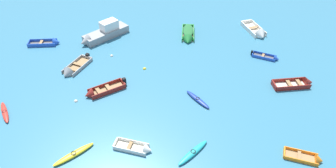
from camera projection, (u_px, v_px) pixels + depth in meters
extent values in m
cube|color=gray|center=(106.00, 34.00, 40.71)|extent=(5.62, 5.57, 0.91)
cone|color=gray|center=(85.00, 42.00, 38.99)|extent=(1.96, 1.96, 1.56)
cube|color=white|center=(109.00, 25.00, 40.39)|extent=(2.49, 2.48, 1.15)
cube|color=black|center=(103.00, 26.00, 39.73)|extent=(1.02, 1.03, 0.51)
cube|color=beige|center=(290.00, 85.00, 32.94)|extent=(3.69, 1.72, 0.13)
cube|color=maroon|center=(288.00, 80.00, 33.33)|extent=(3.68, 0.60, 0.53)
cube|color=maroon|center=(294.00, 88.00, 32.30)|extent=(3.68, 0.60, 0.53)
cube|color=maroon|center=(274.00, 85.00, 32.64)|extent=(0.31, 1.30, 0.53)
cone|color=maroon|center=(309.00, 82.00, 32.98)|extent=(1.02, 1.37, 1.26)
cube|color=#937047|center=(289.00, 83.00, 32.73)|extent=(0.55, 1.22, 0.03)
cube|color=#937047|center=(299.00, 83.00, 32.83)|extent=(0.55, 1.22, 0.03)
cube|color=beige|center=(253.00, 30.00, 42.24)|extent=(2.67, 4.13, 0.14)
cube|color=white|center=(259.00, 28.00, 42.30)|extent=(1.37, 3.83, 0.57)
cube|color=white|center=(248.00, 30.00, 41.91)|extent=(1.37, 3.83, 0.57)
cube|color=white|center=(246.00, 22.00, 43.60)|extent=(1.58, 0.67, 0.57)
cone|color=white|center=(261.00, 36.00, 40.53)|extent=(1.78, 1.37, 1.57)
cube|color=#937047|center=(253.00, 27.00, 42.19)|extent=(1.52, 0.86, 0.03)
cube|color=#4C4C51|center=(264.00, 57.00, 37.19)|extent=(2.72, 1.83, 0.09)
cube|color=blue|center=(265.00, 54.00, 37.44)|extent=(2.50, 1.12, 0.34)
cube|color=blue|center=(263.00, 58.00, 36.77)|extent=(2.50, 1.12, 0.34)
cube|color=blue|center=(253.00, 54.00, 37.54)|extent=(0.45, 0.88, 0.34)
cone|color=blue|center=(276.00, 59.00, 36.64)|extent=(0.92, 1.07, 0.90)
cube|color=#937047|center=(263.00, 55.00, 37.11)|extent=(0.59, 0.88, 0.03)
cube|color=black|center=(252.00, 53.00, 37.51)|extent=(0.33, 0.32, 0.48)
ellipsoid|color=yellow|center=(74.00, 154.00, 25.74)|extent=(3.13, 2.88, 0.33)
torus|color=black|center=(73.00, 153.00, 25.64)|extent=(0.63, 0.63, 0.07)
ellipsoid|color=teal|center=(193.00, 153.00, 25.88)|extent=(2.84, 3.00, 0.32)
torus|color=black|center=(193.00, 151.00, 25.79)|extent=(0.61, 0.61, 0.07)
cube|color=gray|center=(188.00, 34.00, 41.43)|extent=(1.57, 3.89, 0.11)
cube|color=#288C3D|center=(194.00, 33.00, 41.29)|extent=(0.27, 4.00, 0.45)
cube|color=#288C3D|center=(182.00, 33.00, 41.36)|extent=(0.27, 4.00, 0.45)
cube|color=#288C3D|center=(188.00, 26.00, 42.89)|extent=(1.47, 0.22, 0.45)
cone|color=#288C3D|center=(188.00, 41.00, 39.69)|extent=(1.47, 0.98, 1.43)
cube|color=#937047|center=(188.00, 32.00, 41.43)|extent=(1.35, 0.47, 0.03)
cube|color=#937047|center=(188.00, 36.00, 40.52)|extent=(1.35, 0.47, 0.03)
ellipsoid|color=#236633|center=(188.00, 30.00, 41.09)|extent=(1.49, 3.55, 0.42)
ellipsoid|color=navy|center=(198.00, 99.00, 31.08)|extent=(2.48, 2.95, 0.30)
torus|color=black|center=(198.00, 98.00, 31.00)|extent=(0.57, 0.57, 0.06)
cube|color=#99754C|center=(301.00, 157.00, 25.64)|extent=(2.71, 1.68, 0.09)
cube|color=orange|center=(301.00, 151.00, 25.96)|extent=(2.54, 0.82, 0.34)
cube|color=orange|center=(301.00, 161.00, 25.16)|extent=(2.54, 0.82, 0.34)
cube|color=orange|center=(284.00, 152.00, 25.88)|extent=(0.40, 1.03, 0.34)
cone|color=orange|center=(319.00, 160.00, 25.22)|extent=(0.87, 1.15, 1.02)
cube|color=#937047|center=(299.00, 155.00, 25.55)|extent=(0.54, 0.99, 0.03)
ellipsoid|color=red|center=(5.00, 112.00, 29.65)|extent=(2.11, 3.03, 0.29)
torus|color=black|center=(4.00, 111.00, 29.57)|extent=(0.54, 0.54, 0.06)
cube|color=#99754C|center=(78.00, 67.00, 35.65)|extent=(2.66, 3.74, 0.10)
cube|color=gray|center=(83.00, 67.00, 35.32)|extent=(1.54, 3.36, 0.40)
cube|color=gray|center=(72.00, 64.00, 35.80)|extent=(1.54, 3.36, 0.40)
cube|color=gray|center=(87.00, 57.00, 36.85)|extent=(1.39, 0.72, 0.40)
cone|color=gray|center=(67.00, 74.00, 34.21)|extent=(1.64, 1.33, 1.42)
cube|color=#937047|center=(78.00, 64.00, 35.65)|extent=(1.37, 0.88, 0.03)
cube|color=#937047|center=(72.00, 69.00, 34.89)|extent=(1.37, 0.88, 0.03)
cube|color=black|center=(88.00, 56.00, 36.87)|extent=(0.48, 0.46, 0.56)
cube|color=#99754C|center=(107.00, 90.00, 32.34)|extent=(3.59, 2.88, 0.13)
cube|color=maroon|center=(109.00, 92.00, 31.81)|extent=(3.14, 2.05, 0.52)
cube|color=maroon|center=(104.00, 85.00, 32.64)|extent=(3.14, 2.05, 0.52)
cube|color=maroon|center=(123.00, 83.00, 32.97)|extent=(0.76, 1.10, 0.52)
cone|color=maroon|center=(89.00, 95.00, 31.42)|extent=(1.35, 1.46, 1.19)
cube|color=#937047|center=(108.00, 87.00, 32.23)|extent=(0.92, 1.14, 0.03)
cube|color=#937047|center=(99.00, 91.00, 31.80)|extent=(0.92, 1.14, 0.03)
cube|color=black|center=(124.00, 81.00, 32.92)|extent=(0.46, 0.45, 0.72)
cube|color=beige|center=(131.00, 148.00, 26.42)|extent=(2.90, 1.62, 0.10)
cube|color=white|center=(133.00, 142.00, 26.73)|extent=(2.79, 0.77, 0.39)
cube|color=white|center=(129.00, 151.00, 25.94)|extent=(2.79, 0.77, 0.39)
cube|color=white|center=(115.00, 143.00, 26.63)|extent=(0.36, 1.02, 0.39)
cone|color=white|center=(148.00, 150.00, 26.01)|extent=(0.88, 1.13, 1.00)
cube|color=#937047|center=(130.00, 146.00, 26.31)|extent=(0.52, 0.98, 0.03)
cube|color=#4C4C51|center=(43.00, 44.00, 39.48)|extent=(3.33, 1.40, 0.12)
cube|color=blue|center=(44.00, 40.00, 39.85)|extent=(3.39, 0.36, 0.46)
cube|color=blue|center=(41.00, 45.00, 38.90)|extent=(3.39, 0.36, 0.46)
cube|color=blue|center=(29.00, 43.00, 39.29)|extent=(0.22, 1.19, 0.46)
cone|color=blue|center=(57.00, 42.00, 39.45)|extent=(0.87, 1.22, 1.16)
cube|color=#937047|center=(41.00, 42.00, 39.31)|extent=(0.44, 1.11, 0.03)
sphere|color=yellow|center=(145.00, 69.00, 35.38)|extent=(0.39, 0.39, 0.39)
sphere|color=silver|center=(112.00, 56.00, 37.46)|extent=(0.36, 0.36, 0.36)
sphere|color=silver|center=(76.00, 101.00, 31.09)|extent=(0.36, 0.36, 0.36)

